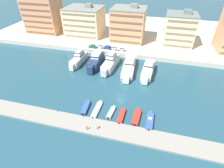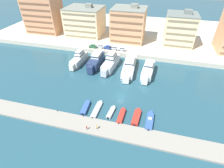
{
  "view_description": "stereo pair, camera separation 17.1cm",
  "coord_description": "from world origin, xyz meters",
  "px_view_note": "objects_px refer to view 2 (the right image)",
  "views": [
    {
      "loc": [
        9.19,
        -47.78,
        40.59
      ],
      "look_at": [
        -4.08,
        3.06,
        2.5
      ],
      "focal_mm": 28.0,
      "sensor_mm": 36.0,
      "label": 1
    },
    {
      "loc": [
        9.35,
        -47.73,
        40.59
      ],
      "look_at": [
        -4.08,
        3.06,
        2.5
      ],
      "focal_mm": 28.0,
      "sensor_mm": 36.0,
      "label": 2
    }
  ],
  "objects_px": {
    "yacht_navy_left": "(96,61)",
    "motorboat_red_center": "(136,117)",
    "motorboat_grey_mid_left": "(111,112)",
    "car_blue_mid_left": "(108,47)",
    "yacht_white_center_left": "(129,66)",
    "car_silver_center": "(122,49)",
    "yacht_ivory_far_left": "(79,59)",
    "car_silver_left": "(100,46)",
    "motorboat_blue_far_left": "(85,108)",
    "car_silver_center_left": "(114,48)",
    "yacht_silver_mid_left": "(111,63)",
    "pedestrian_mid_deck": "(87,127)",
    "motorboat_blue_center_right": "(150,121)",
    "yacht_white_center": "(148,70)",
    "car_green_far_left": "(93,46)",
    "motorboat_red_center_left": "(121,116)",
    "pedestrian_near_edge": "(97,126)",
    "motorboat_grey_left": "(97,109)"
  },
  "relations": [
    {
      "from": "yacht_navy_left",
      "to": "motorboat_red_center",
      "type": "height_order",
      "value": "yacht_navy_left"
    },
    {
      "from": "motorboat_grey_mid_left",
      "to": "car_blue_mid_left",
      "type": "distance_m",
      "value": 43.99
    },
    {
      "from": "yacht_white_center_left",
      "to": "car_silver_center",
      "type": "bearing_deg",
      "value": 114.03
    },
    {
      "from": "yacht_ivory_far_left",
      "to": "car_silver_left",
      "type": "relative_size",
      "value": 3.63
    },
    {
      "from": "motorboat_blue_far_left",
      "to": "car_silver_center_left",
      "type": "relative_size",
      "value": 1.68
    },
    {
      "from": "yacht_silver_mid_left",
      "to": "motorboat_blue_far_left",
      "type": "relative_size",
      "value": 2.54
    },
    {
      "from": "motorboat_red_center",
      "to": "pedestrian_mid_deck",
      "type": "height_order",
      "value": "pedestrian_mid_deck"
    },
    {
      "from": "yacht_navy_left",
      "to": "car_silver_left",
      "type": "distance_m",
      "value": 14.67
    },
    {
      "from": "motorboat_blue_center_right",
      "to": "motorboat_grey_mid_left",
      "type": "bearing_deg",
      "value": 177.06
    },
    {
      "from": "motorboat_blue_center_right",
      "to": "yacht_white_center",
      "type": "bearing_deg",
      "value": 96.81
    },
    {
      "from": "car_silver_left",
      "to": "car_silver_center",
      "type": "height_order",
      "value": "same"
    },
    {
      "from": "yacht_silver_mid_left",
      "to": "car_silver_center",
      "type": "distance_m",
      "value": 14.21
    },
    {
      "from": "yacht_white_center_left",
      "to": "motorboat_blue_far_left",
      "type": "bearing_deg",
      "value": -108.9
    },
    {
      "from": "yacht_navy_left",
      "to": "car_silver_left",
      "type": "xyz_separation_m",
      "value": [
        -2.41,
        14.44,
        0.92
      ]
    },
    {
      "from": "car_blue_mid_left",
      "to": "yacht_ivory_far_left",
      "type": "bearing_deg",
      "value": -125.14
    },
    {
      "from": "yacht_navy_left",
      "to": "pedestrian_mid_deck",
      "type": "bearing_deg",
      "value": -74.93
    },
    {
      "from": "yacht_white_center_left",
      "to": "motorboat_blue_center_right",
      "type": "height_order",
      "value": "yacht_white_center_left"
    },
    {
      "from": "yacht_navy_left",
      "to": "motorboat_grey_mid_left",
      "type": "relative_size",
      "value": 2.76
    },
    {
      "from": "yacht_ivory_far_left",
      "to": "motorboat_blue_center_right",
      "type": "distance_m",
      "value": 45.26
    },
    {
      "from": "motorboat_blue_far_left",
      "to": "car_silver_center",
      "type": "xyz_separation_m",
      "value": [
        3.21,
        42.03,
        2.74
      ]
    },
    {
      "from": "yacht_white_center_left",
      "to": "car_blue_mid_left",
      "type": "relative_size",
      "value": 5.14
    },
    {
      "from": "car_blue_mid_left",
      "to": "car_green_far_left",
      "type": "bearing_deg",
      "value": -175.67
    },
    {
      "from": "yacht_ivory_far_left",
      "to": "yacht_silver_mid_left",
      "type": "relative_size",
      "value": 0.86
    },
    {
      "from": "motorboat_blue_far_left",
      "to": "motorboat_red_center_left",
      "type": "distance_m",
      "value": 12.27
    },
    {
      "from": "pedestrian_near_edge",
      "to": "car_green_far_left",
      "type": "bearing_deg",
      "value": 110.89
    },
    {
      "from": "yacht_silver_mid_left",
      "to": "yacht_white_center_left",
      "type": "relative_size",
      "value": 0.83
    },
    {
      "from": "yacht_white_center_left",
      "to": "car_silver_left",
      "type": "bearing_deg",
      "value": 140.8
    },
    {
      "from": "yacht_navy_left",
      "to": "car_green_far_left",
      "type": "height_order",
      "value": "yacht_navy_left"
    },
    {
      "from": "motorboat_blue_far_left",
      "to": "motorboat_blue_center_right",
      "type": "relative_size",
      "value": 0.86
    },
    {
      "from": "car_silver_center_left",
      "to": "car_silver_center",
      "type": "bearing_deg",
      "value": -2.96
    },
    {
      "from": "motorboat_blue_far_left",
      "to": "pedestrian_near_edge",
      "type": "height_order",
      "value": "pedestrian_near_edge"
    },
    {
      "from": "car_silver_center_left",
      "to": "pedestrian_mid_deck",
      "type": "height_order",
      "value": "car_silver_center_left"
    },
    {
      "from": "motorboat_blue_far_left",
      "to": "car_green_far_left",
      "type": "height_order",
      "value": "car_green_far_left"
    },
    {
      "from": "motorboat_red_center",
      "to": "car_silver_left",
      "type": "height_order",
      "value": "car_silver_left"
    },
    {
      "from": "motorboat_red_center",
      "to": "pedestrian_near_edge",
      "type": "distance_m",
      "value": 12.86
    },
    {
      "from": "yacht_ivory_far_left",
      "to": "car_green_far_left",
      "type": "distance_m",
      "value": 13.79
    },
    {
      "from": "yacht_white_center",
      "to": "motorboat_blue_far_left",
      "type": "height_order",
      "value": "yacht_white_center"
    },
    {
      "from": "yacht_silver_mid_left",
      "to": "car_silver_center",
      "type": "xyz_separation_m",
      "value": [
        2.14,
        14.02,
        0.76
      ]
    },
    {
      "from": "yacht_silver_mid_left",
      "to": "car_blue_mid_left",
      "type": "distance_m",
      "value": 15.09
    },
    {
      "from": "motorboat_red_center",
      "to": "car_silver_left",
      "type": "relative_size",
      "value": 1.76
    },
    {
      "from": "motorboat_grey_left",
      "to": "yacht_ivory_far_left",
      "type": "bearing_deg",
      "value": 123.17
    },
    {
      "from": "yacht_white_center_left",
      "to": "car_blue_mid_left",
      "type": "xyz_separation_m",
      "value": [
        -13.76,
        14.26,
        1.35
      ]
    },
    {
      "from": "yacht_navy_left",
      "to": "pedestrian_mid_deck",
      "type": "height_order",
      "value": "yacht_navy_left"
    },
    {
      "from": "motorboat_grey_left",
      "to": "car_blue_mid_left",
      "type": "height_order",
      "value": "car_blue_mid_left"
    },
    {
      "from": "motorboat_grey_mid_left",
      "to": "car_green_far_left",
      "type": "bearing_deg",
      "value": 116.79
    },
    {
      "from": "yacht_silver_mid_left",
      "to": "motorboat_grey_left",
      "type": "bearing_deg",
      "value": -84.24
    },
    {
      "from": "car_silver_left",
      "to": "car_silver_center_left",
      "type": "bearing_deg",
      "value": -1.74
    },
    {
      "from": "yacht_silver_mid_left",
      "to": "pedestrian_mid_deck",
      "type": "relative_size",
      "value": 11.39
    },
    {
      "from": "yacht_white_center_left",
      "to": "motorboat_blue_far_left",
      "type": "height_order",
      "value": "yacht_white_center_left"
    },
    {
      "from": "motorboat_grey_left",
      "to": "pedestrian_near_edge",
      "type": "xyz_separation_m",
      "value": [
        2.65,
        -7.68,
        1.24
      ]
    }
  ]
}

